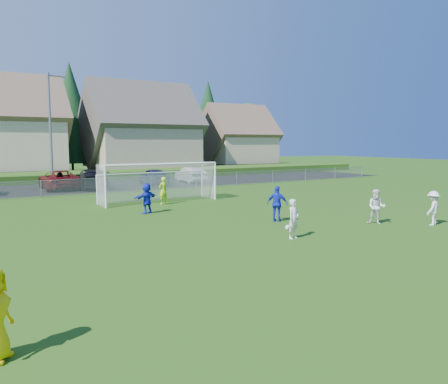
{
  "coord_description": "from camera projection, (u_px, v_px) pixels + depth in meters",
  "views": [
    {
      "loc": [
        -10.97,
        -9.69,
        3.79
      ],
      "look_at": [
        0.0,
        8.0,
        1.4
      ],
      "focal_mm": 35.0,
      "sensor_mm": 36.0,
      "label": 1
    }
  ],
  "objects": [
    {
      "name": "soccer_goal",
      "position": [
        157.0,
        176.0,
        27.72
      ],
      "size": [
        7.42,
        1.9,
        2.5
      ],
      "color": "white",
      "rests_on": "ground"
    },
    {
      "name": "player_white_a",
      "position": [
        293.0,
        219.0,
        17.14
      ],
      "size": [
        0.65,
        0.51,
        1.57
      ],
      "primitive_type": "imported",
      "rotation": [
        0.0,
        0.0,
        0.26
      ],
      "color": "white",
      "rests_on": "ground"
    },
    {
      "name": "car_d",
      "position": [
        91.0,
        179.0,
        35.66
      ],
      "size": [
        2.86,
        5.71,
        1.59
      ],
      "primitive_type": "imported",
      "rotation": [
        0.0,
        0.0,
        3.02
      ],
      "color": "black",
      "rests_on": "ground"
    },
    {
      "name": "car_c",
      "position": [
        59.0,
        180.0,
        35.02
      ],
      "size": [
        2.68,
        5.59,
        1.54
      ],
      "primitive_type": "imported",
      "rotation": [
        0.0,
        0.0,
        3.12
      ],
      "color": "#600B0E",
      "rests_on": "ground"
    },
    {
      "name": "chainlink_fence",
      "position": [
        126.0,
        184.0,
        32.86
      ],
      "size": [
        52.06,
        0.06,
        1.2
      ],
      "color": "gray",
      "rests_on": "ground"
    },
    {
      "name": "car_f",
      "position": [
        191.0,
        175.0,
        40.98
      ],
      "size": [
        1.82,
        4.46,
        1.44
      ],
      "primitive_type": "imported",
      "rotation": [
        0.0,
        0.0,
        3.07
      ],
      "color": "beige",
      "rests_on": "ground"
    },
    {
      "name": "asphalt_lot",
      "position": [
        105.0,
        186.0,
        37.57
      ],
      "size": [
        60.0,
        60.0,
        0.0
      ],
      "primitive_type": "plane",
      "color": "black",
      "rests_on": "ground"
    },
    {
      "name": "car_e",
      "position": [
        153.0,
        177.0,
        38.71
      ],
      "size": [
        1.94,
        4.39,
        1.47
      ],
      "primitive_type": "imported",
      "rotation": [
        0.0,
        0.0,
        3.09
      ],
      "color": "#141447",
      "rests_on": "ground"
    },
    {
      "name": "soccer_ball",
      "position": [
        288.0,
        227.0,
        18.88
      ],
      "size": [
        0.22,
        0.22,
        0.22
      ],
      "primitive_type": "sphere",
      "color": "white",
      "rests_on": "ground"
    },
    {
      "name": "tree_row",
      "position": [
        62.0,
        117.0,
        55.26
      ],
      "size": [
        65.98,
        12.36,
        13.8
      ],
      "color": "#382616",
      "rests_on": "ground"
    },
    {
      "name": "streetlight",
      "position": [
        51.0,
        128.0,
        33.42
      ],
      "size": [
        1.38,
        0.18,
        9.0
      ],
      "color": "slate",
      "rests_on": "ground"
    },
    {
      "name": "houses_row",
      "position": [
        81.0,
        111.0,
        50.4
      ],
      "size": [
        53.9,
        11.45,
        13.27
      ],
      "color": "tan",
      "rests_on": "ground"
    },
    {
      "name": "player_white_b",
      "position": [
        376.0,
        207.0,
        20.13
      ],
      "size": [
        0.93,
        0.99,
        1.62
      ],
      "primitive_type": "imported",
      "rotation": [
        0.0,
        0.0,
        -1.03
      ],
      "color": "white",
      "rests_on": "ground"
    },
    {
      "name": "goalkeeper",
      "position": [
        163.0,
        191.0,
        26.57
      ],
      "size": [
        0.69,
        0.55,
        1.67
      ],
      "primitive_type": "imported",
      "rotation": [
        0.0,
        0.0,
        3.41
      ],
      "color": "#AFED1B",
      "rests_on": "ground"
    },
    {
      "name": "grass_embankment",
      "position": [
        83.0,
        176.0,
        43.86
      ],
      "size": [
        70.0,
        6.0,
        0.8
      ],
      "primitive_type": "cube",
      "color": "#1E420F",
      "rests_on": "ground"
    },
    {
      "name": "player_white_c",
      "position": [
        433.0,
        208.0,
        19.86
      ],
      "size": [
        1.13,
        0.8,
        1.58
      ],
      "primitive_type": "imported",
      "rotation": [
        0.0,
        0.0,
        3.37
      ],
      "color": "white",
      "rests_on": "ground"
    },
    {
      "name": "ground",
      "position": [
        352.0,
        258.0,
        14.36
      ],
      "size": [
        160.0,
        160.0,
        0.0
      ],
      "primitive_type": "plane",
      "color": "#193D0C",
      "rests_on": "ground"
    },
    {
      "name": "player_blue_b",
      "position": [
        147.0,
        198.0,
        23.19
      ],
      "size": [
        1.58,
        1.04,
        1.63
      ],
      "primitive_type": "imported",
      "rotation": [
        0.0,
        0.0,
        3.54
      ],
      "color": "#1425C1",
      "rests_on": "ground"
    },
    {
      "name": "player_blue_a",
      "position": [
        277.0,
        204.0,
        20.82
      ],
      "size": [
        0.97,
        1.03,
        1.71
      ],
      "primitive_type": "imported",
      "rotation": [
        0.0,
        0.0,
        2.28
      ],
      "color": "#1425C1",
      "rests_on": "ground"
    }
  ]
}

